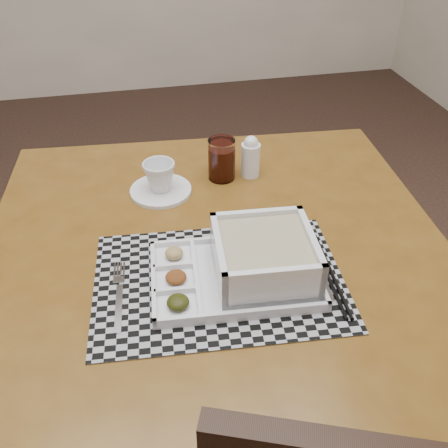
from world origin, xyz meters
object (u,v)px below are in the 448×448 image
(serving_tray, at_px, (256,262))
(dining_table, at_px, (218,273))
(juice_glass, at_px, (222,161))
(creamer_bottle, at_px, (251,157))
(cup, at_px, (160,176))

(serving_tray, bearing_deg, dining_table, 116.31)
(serving_tray, xyz_separation_m, juice_glass, (0.01, 0.38, 0.01))
(dining_table, relative_size, serving_tray, 3.15)
(serving_tray, height_order, creamer_bottle, creamer_bottle)
(juice_glass, bearing_deg, creamer_bottle, -1.53)
(cup, relative_size, creamer_bottle, 0.71)
(cup, bearing_deg, dining_table, -52.80)
(serving_tray, height_order, cup, serving_tray)
(serving_tray, distance_m, creamer_bottle, 0.38)
(dining_table, xyz_separation_m, juice_glass, (0.07, 0.27, 0.13))
(juice_glass, bearing_deg, cup, -167.34)
(dining_table, distance_m, juice_glass, 0.30)
(serving_tray, relative_size, creamer_bottle, 3.06)
(serving_tray, distance_m, cup, 0.37)
(dining_table, bearing_deg, juice_glass, 76.11)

